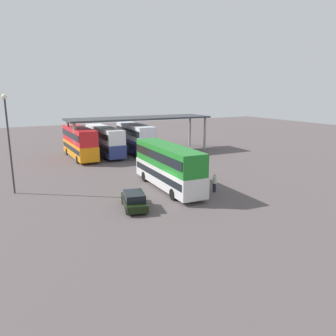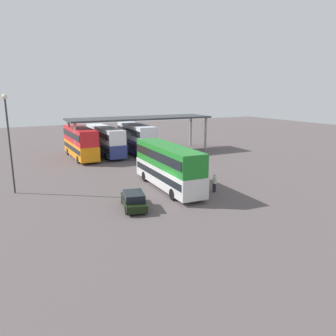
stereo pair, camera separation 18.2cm
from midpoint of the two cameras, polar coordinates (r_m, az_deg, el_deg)
The scene contains 9 objects.
ground_plane at distance 29.26m, azimuth 1.96°, elevation -5.17°, with size 140.00×140.00×0.00m, color #574D4D.
double_decker_main at distance 31.56m, azimuth 0.16°, elevation 0.51°, with size 3.08×11.06×4.17m.
parked_hatchback at distance 26.70m, azimuth -5.73°, elevation -5.53°, with size 2.54×4.27×1.35m.
double_decker_near_canopy at distance 47.57m, azimuth -14.74°, elevation 4.43°, with size 2.61×10.57×4.25m.
double_decker_mid_row at distance 49.29m, azimuth -10.66°, elevation 4.82°, with size 2.49×11.54×4.07m.
double_decker_far_right at distance 49.44m, azimuth -5.41°, elevation 5.19°, with size 2.93×10.12×4.37m.
depot_canopy at distance 49.87m, azimuth -4.67°, elevation 8.32°, with size 21.43×6.59×5.36m.
lamppost_tall at distance 32.62m, azimuth -25.57°, elevation 5.39°, with size 0.44×0.44×8.91m.
pedestrian_waiting at distance 31.05m, azimuth 8.17°, elevation -2.58°, with size 0.38×0.38×1.70m.
Camera 2 is at (-13.89, -24.04, 9.20)m, focal length 35.45 mm.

